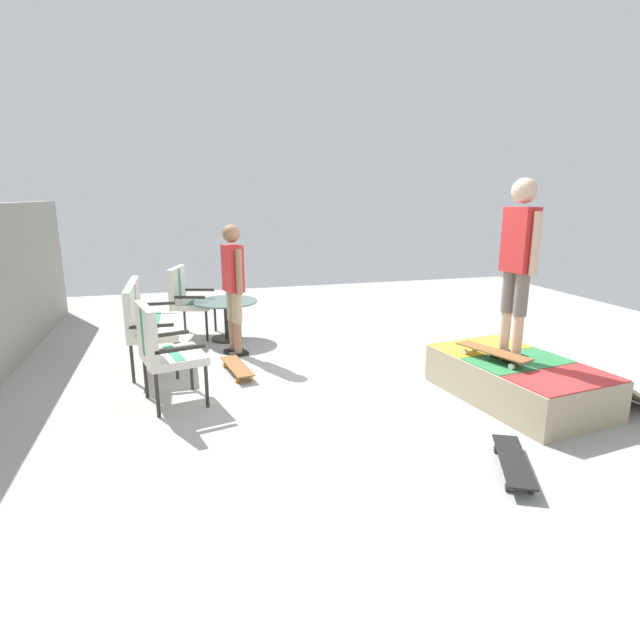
% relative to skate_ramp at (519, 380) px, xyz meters
% --- Properties ---
extents(ground_plane, '(12.00, 12.00, 0.10)m').
position_rel_skate_ramp_xyz_m(ground_plane, '(1.09, 1.32, -0.26)').
color(ground_plane, '#A8A8A3').
extents(skate_ramp, '(1.88, 1.79, 0.42)m').
position_rel_skate_ramp_xyz_m(skate_ramp, '(0.00, 0.00, 0.00)').
color(skate_ramp, tan).
rests_on(skate_ramp, ground_plane).
extents(patio_bench, '(1.26, 0.56, 1.02)m').
position_rel_skate_ramp_xyz_m(patio_bench, '(2.14, 3.69, 0.41)').
color(patio_bench, '#2D2823').
rests_on(patio_bench, ground_plane).
extents(patio_chair_near_house, '(0.75, 0.71, 1.02)m').
position_rel_skate_ramp_xyz_m(patio_chair_near_house, '(3.40, 3.19, 0.40)').
color(patio_chair_near_house, '#2D2823').
rests_on(patio_chair_near_house, ground_plane).
extents(patio_chair_by_wall, '(0.73, 0.68, 1.02)m').
position_rel_skate_ramp_xyz_m(patio_chair_by_wall, '(0.82, 3.47, 0.40)').
color(patio_chair_by_wall, '#2D2823').
rests_on(patio_chair_by_wall, ground_plane).
extents(patio_table, '(0.90, 0.90, 0.57)m').
position_rel_skate_ramp_xyz_m(patio_table, '(3.03, 2.65, 0.20)').
color(patio_table, '#2D2823').
rests_on(patio_table, ground_plane).
extents(person_watching, '(0.46, 0.31, 1.68)m').
position_rel_skate_ramp_xyz_m(person_watching, '(2.29, 2.61, 0.77)').
color(person_watching, black).
rests_on(person_watching, ground_plane).
extents(person_skater, '(0.48, 0.27, 1.77)m').
position_rel_skate_ramp_xyz_m(person_skater, '(0.07, 0.10, 1.25)').
color(person_skater, black).
rests_on(person_skater, skate_ramp).
extents(skateboard_by_bench, '(0.82, 0.32, 0.10)m').
position_rel_skate_ramp_xyz_m(skateboard_by_bench, '(1.54, 2.68, -0.12)').
color(skateboard_by_bench, brown).
rests_on(skateboard_by_bench, ground_plane).
extents(skateboard_spare, '(0.81, 0.54, 0.10)m').
position_rel_skate_ramp_xyz_m(skateboard_spare, '(-1.20, 0.93, -0.12)').
color(skateboard_spare, black).
rests_on(skateboard_spare, ground_plane).
extents(skateboard_on_ramp, '(0.82, 0.44, 0.10)m').
position_rel_skate_ramp_xyz_m(skateboard_on_ramp, '(0.07, 0.29, 0.30)').
color(skateboard_on_ramp, brown).
rests_on(skateboard_on_ramp, skate_ramp).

